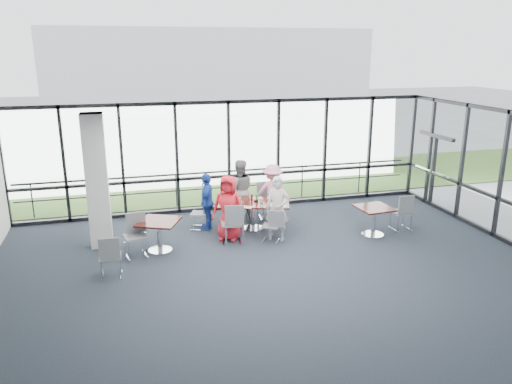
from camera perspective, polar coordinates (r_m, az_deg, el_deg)
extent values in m
cube|color=#1F2531|center=(10.45, 2.95, -10.14)|extent=(12.00, 10.00, 0.02)
cube|color=silver|center=(9.47, 3.23, 7.54)|extent=(12.00, 10.00, 0.04)
cube|color=silver|center=(5.75, 19.60, -16.55)|extent=(12.00, 0.10, 3.20)
cube|color=white|center=(14.52, -3.12, 4.15)|extent=(12.00, 0.10, 3.20)
cube|color=black|center=(15.90, 19.59, 2.26)|extent=(0.12, 1.60, 2.10)
cube|color=white|center=(12.28, -17.71, 1.16)|extent=(0.50, 0.50, 3.20)
cube|color=gray|center=(19.67, -6.16, 2.44)|extent=(80.00, 70.00, 0.02)
cube|color=#345522|center=(17.75, -5.11, 1.06)|extent=(80.00, 5.00, 0.01)
cube|color=silver|center=(41.51, -5.77, 13.86)|extent=(24.00, 10.00, 6.00)
cylinder|color=#2D2D33|center=(15.35, -3.54, 0.58)|extent=(12.00, 0.06, 0.06)
cube|color=#39150E|center=(13.02, -0.35, -1.21)|extent=(2.09, 1.53, 0.04)
cylinder|color=silver|center=(13.13, -0.35, -2.77)|extent=(0.12, 0.12, 0.71)
cylinder|color=silver|center=(13.25, -0.34, -4.16)|extent=(0.56, 0.56, 0.03)
cube|color=#39150E|center=(11.82, -11.07, -3.34)|extent=(1.17, 1.17, 0.04)
cylinder|color=silver|center=(11.95, -10.98, -5.04)|extent=(0.12, 0.12, 0.71)
cube|color=#39150E|center=(12.94, 13.38, -1.78)|extent=(0.88, 0.88, 0.04)
cylinder|color=silver|center=(13.05, 13.27, -3.34)|extent=(0.12, 0.12, 0.71)
imported|color=red|center=(12.31, -3.19, -1.83)|extent=(0.95, 0.83, 1.64)
imported|color=silver|center=(12.27, 2.47, -1.92)|extent=(0.72, 0.66, 1.62)
imported|color=slate|center=(13.74, -1.91, 0.24)|extent=(0.88, 0.61, 1.69)
imported|color=pink|center=(13.82, 1.91, 0.02)|extent=(1.12, 0.83, 1.56)
imported|color=#2046A9|center=(13.09, -5.62, -1.08)|extent=(0.77, 1.00, 1.51)
cylinder|color=white|center=(12.74, -2.94, -1.49)|extent=(0.24, 0.24, 0.01)
cylinder|color=white|center=(12.74, 1.92, -1.48)|extent=(0.27, 0.27, 0.01)
cylinder|color=white|center=(13.32, -2.29, -0.69)|extent=(0.26, 0.26, 0.01)
cylinder|color=white|center=(13.34, 1.88, -0.66)|extent=(0.27, 0.27, 0.01)
cylinder|color=white|center=(13.08, -3.94, -1.04)|extent=(0.27, 0.27, 0.01)
cylinder|color=white|center=(12.80, -1.59, -1.11)|extent=(0.07, 0.07, 0.14)
cylinder|color=white|center=(12.83, 0.63, -1.08)|extent=(0.06, 0.06, 0.13)
cylinder|color=white|center=(13.17, 0.11, -0.61)|extent=(0.07, 0.07, 0.13)
cylinder|color=white|center=(12.90, -3.50, -1.00)|extent=(0.07, 0.07, 0.13)
cube|color=silver|center=(12.58, -1.12, -1.73)|extent=(0.36, 0.31, 0.00)
cube|color=silver|center=(12.69, 3.00, -1.59)|extent=(0.33, 0.33, 0.00)
cube|color=silver|center=(13.31, 0.09, -0.71)|extent=(0.32, 0.23, 0.00)
cube|color=black|center=(13.03, 0.00, -1.01)|extent=(0.10, 0.07, 0.04)
cylinder|color=#980006|center=(13.07, -0.49, -0.64)|extent=(0.06, 0.06, 0.18)
cylinder|color=#1C793A|center=(13.03, 0.06, -0.63)|extent=(0.05, 0.05, 0.20)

